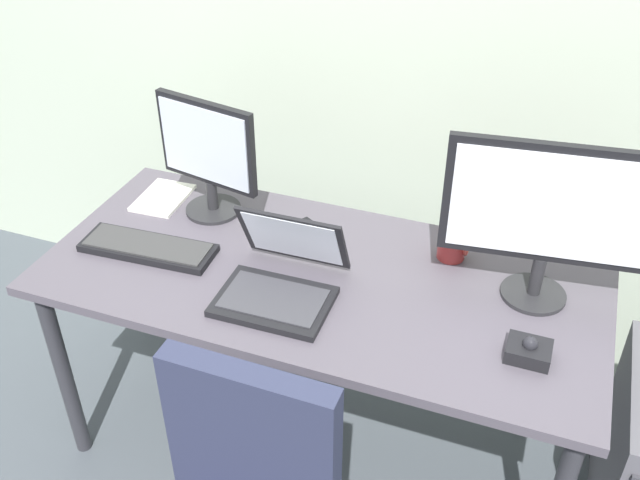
# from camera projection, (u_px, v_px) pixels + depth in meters

# --- Properties ---
(ground_plane) EXTENTS (8.00, 8.00, 0.00)m
(ground_plane) POSITION_uv_depth(u_px,v_px,m) (320.00, 440.00, 2.50)
(ground_plane) COLOR #454C52
(desk) EXTENTS (1.63, 0.74, 0.73)m
(desk) POSITION_uv_depth(u_px,v_px,m) (320.00, 294.00, 2.12)
(desk) COLOR #4E4852
(desk) RESTS_ON ground
(monitor_main) EXTENTS (0.55, 0.18, 0.47)m
(monitor_main) POSITION_uv_depth(u_px,v_px,m) (551.00, 213.00, 1.84)
(monitor_main) COLOR #262628
(monitor_main) RESTS_ON desk
(monitor_side) EXTENTS (0.35, 0.18, 0.39)m
(monitor_side) POSITION_uv_depth(u_px,v_px,m) (207.00, 153.00, 2.23)
(monitor_side) COLOR #262628
(monitor_side) RESTS_ON desk
(keyboard) EXTENTS (0.42, 0.16, 0.03)m
(keyboard) POSITION_uv_depth(u_px,v_px,m) (148.00, 247.00, 2.16)
(keyboard) COLOR black
(keyboard) RESTS_ON desk
(laptop) EXTENTS (0.32, 0.33, 0.22)m
(laptop) POSITION_uv_depth(u_px,v_px,m) (281.00, 278.00, 1.98)
(laptop) COLOR black
(laptop) RESTS_ON desk
(trackball_mouse) EXTENTS (0.11, 0.09, 0.07)m
(trackball_mouse) POSITION_uv_depth(u_px,v_px,m) (529.00, 350.00, 1.79)
(trackball_mouse) COLOR black
(trackball_mouse) RESTS_ON desk
(coffee_mug) EXTENTS (0.09, 0.08, 0.11)m
(coffee_mug) POSITION_uv_depth(u_px,v_px,m) (453.00, 242.00, 2.11)
(coffee_mug) COLOR #A42F2E
(coffee_mug) RESTS_ON desk
(paper_notepad) EXTENTS (0.16, 0.22, 0.01)m
(paper_notepad) POSITION_uv_depth(u_px,v_px,m) (163.00, 198.00, 2.41)
(paper_notepad) COLOR white
(paper_notepad) RESTS_ON desk
(cell_phone) EXTENTS (0.13, 0.16, 0.01)m
(cell_phone) POSITION_uv_depth(u_px,v_px,m) (295.00, 230.00, 2.26)
(cell_phone) COLOR black
(cell_phone) RESTS_ON desk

